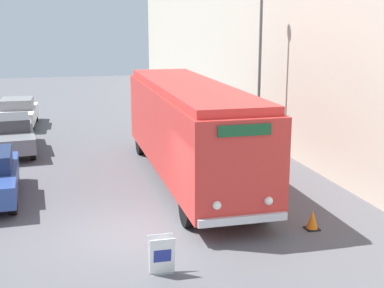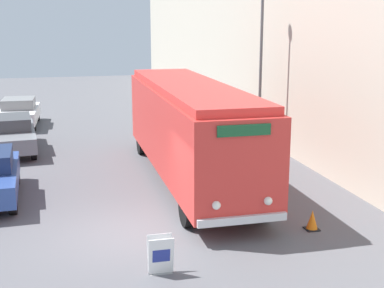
{
  "view_description": "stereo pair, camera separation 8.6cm",
  "coord_description": "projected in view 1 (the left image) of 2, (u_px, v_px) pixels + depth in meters",
  "views": [
    {
      "loc": [
        -1.65,
        -13.12,
        5.51
      ],
      "look_at": [
        2.07,
        1.49,
        1.96
      ],
      "focal_mm": 50.0,
      "sensor_mm": 36.0,
      "label": 1
    },
    {
      "loc": [
        -1.56,
        -13.14,
        5.51
      ],
      "look_at": [
        2.07,
        1.49,
        1.96
      ],
      "focal_mm": 50.0,
      "sensor_mm": 36.0,
      "label": 2
    }
  ],
  "objects": [
    {
      "name": "ground_plane",
      "position": [
        130.0,
        233.0,
        14.03
      ],
      "size": [
        80.0,
        80.0,
        0.0
      ],
      "primitive_type": "plane",
      "color": "#56565B"
    },
    {
      "name": "streetlamp",
      "position": [
        260.0,
        48.0,
        21.55
      ],
      "size": [
        0.36,
        0.36,
        6.77
      ],
      "color": "#595E60",
      "rests_on": "ground_plane"
    },
    {
      "name": "traffic_cone",
      "position": [
        312.0,
        220.0,
        14.26
      ],
      "size": [
        0.36,
        0.36,
        0.54
      ],
      "color": "black",
      "rests_on": "ground_plane"
    },
    {
      "name": "sign_board",
      "position": [
        162.0,
        256.0,
        11.75
      ],
      "size": [
        0.56,
        0.33,
        0.87
      ],
      "color": "gray",
      "rests_on": "ground_plane"
    },
    {
      "name": "building_wall_right",
      "position": [
        263.0,
        46.0,
        24.3
      ],
      "size": [
        0.3,
        60.0,
        8.56
      ],
      "color": "beige",
      "rests_on": "ground_plane"
    },
    {
      "name": "vintage_bus",
      "position": [
        189.0,
        126.0,
        18.23
      ],
      "size": [
        2.46,
        11.14,
        3.38
      ],
      "color": "black",
      "rests_on": "ground_plane"
    },
    {
      "name": "parked_car_far",
      "position": [
        17.0,
        112.0,
        27.8
      ],
      "size": [
        2.0,
        4.25,
        1.45
      ],
      "rotation": [
        0.0,
        0.0,
        -0.04
      ],
      "color": "black",
      "rests_on": "ground_plane"
    },
    {
      "name": "parked_car_mid",
      "position": [
        11.0,
        134.0,
        22.5
      ],
      "size": [
        2.19,
        4.87,
        1.49
      ],
      "rotation": [
        0.0,
        0.0,
        0.08
      ],
      "color": "black",
      "rests_on": "ground_plane"
    }
  ]
}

